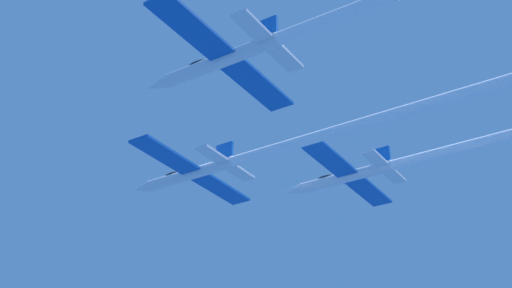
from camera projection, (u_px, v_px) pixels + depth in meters
jet_lead at (291, 144)px, 55.59m from camera, size 14.81×39.67×2.45m
jet_left_wing at (340, 15)px, 42.81m from camera, size 14.81×37.02×2.45m
jet_right_wing at (421, 157)px, 59.41m from camera, size 14.81×32.82×2.45m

